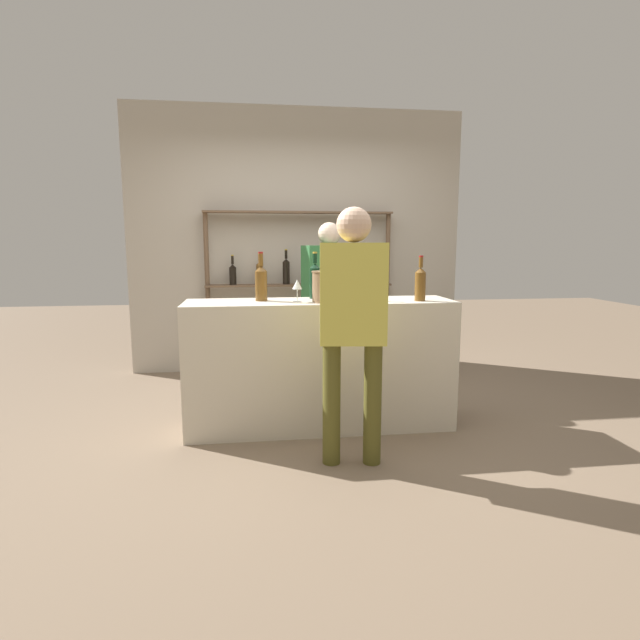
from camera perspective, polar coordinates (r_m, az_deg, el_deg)
name	(u,v)px	position (r m, az deg, el deg)	size (l,w,h in m)	color
ground_plane	(320,425)	(3.92, 0.00, -11.96)	(16.00, 16.00, 0.00)	#7A6651
bar_counter	(320,364)	(3.77, 0.00, -5.08)	(1.98, 0.51, 0.97)	beige
back_wall	(298,242)	(5.51, -2.57, 8.92)	(3.58, 0.12, 2.80)	#B2A899
back_shelf	(300,267)	(5.34, -2.34, 6.05)	(1.98, 0.18, 1.71)	brown
counter_bottle_0	(420,283)	(3.74, 11.39, 4.15)	(0.08, 0.08, 0.33)	brown
counter_bottle_1	(315,280)	(3.82, -0.59, 4.61)	(0.08, 0.08, 0.36)	black
counter_bottle_2	(261,282)	(3.69, -6.74, 4.33)	(0.09, 0.09, 0.36)	brown
counter_bottle_3	(343,281)	(3.77, 2.66, 4.42)	(0.08, 0.08, 0.36)	black
wine_glass	(297,285)	(3.62, -2.63, 4.00)	(0.07, 0.07, 0.16)	silver
ice_bucket	(325,287)	(3.59, 0.62, 3.84)	(0.20, 0.20, 0.22)	#846647
server_behind_counter	(329,296)	(4.58, 1.05, 2.80)	(0.51, 0.33, 1.57)	black
customer_center	(353,316)	(3.05, 3.78, 0.46)	(0.42, 0.23, 1.60)	brown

